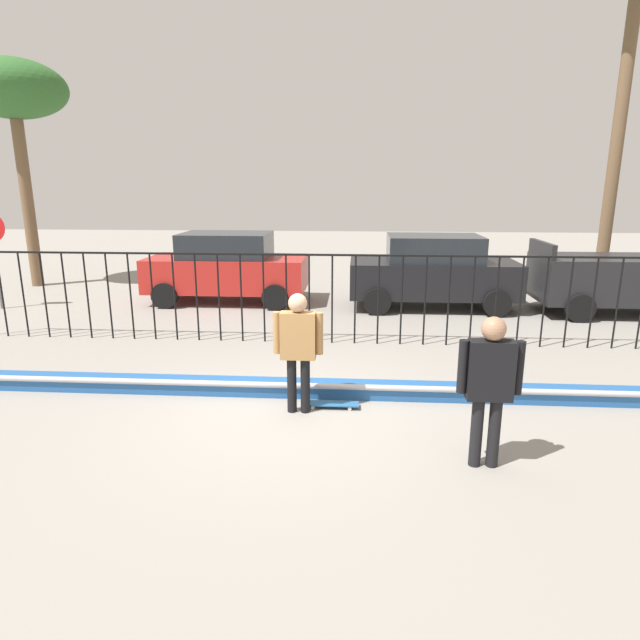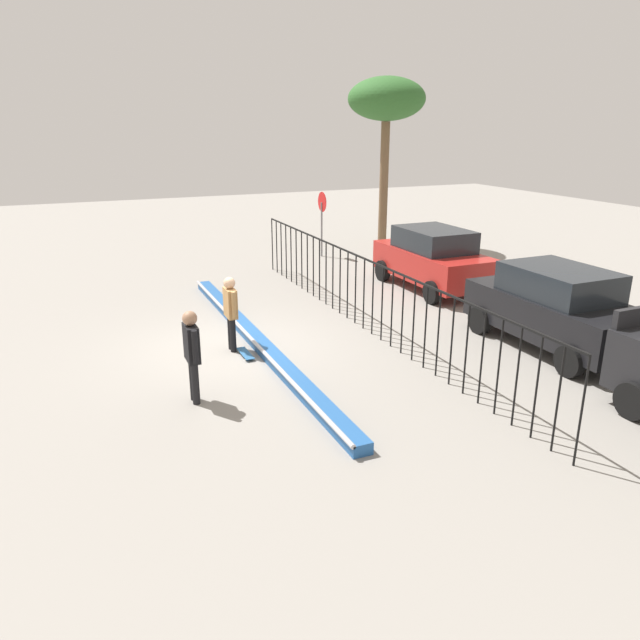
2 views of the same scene
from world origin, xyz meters
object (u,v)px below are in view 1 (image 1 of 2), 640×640
Objects in this scene: skateboarder at (298,342)px; parked_car_red at (227,267)px; parked_car_black at (433,271)px; camera_operator at (490,379)px; palm_tree_short at (13,93)px; skateboard at (331,404)px.

parked_car_red is (-2.77, 7.27, -0.07)m from skateboarder.
skateboarder is 0.40× the size of parked_car_black.
parked_car_black is (0.47, 8.29, -0.10)m from camera_operator.
camera_operator is at bearing -54.92° from skateboarder.
skateboarder is 14.04m from palm_tree_short.
palm_tree_short is at bearing 143.62° from skateboard.
palm_tree_short is at bearing 111.36° from skateboarder.
camera_operator is 0.42× the size of parked_car_red.
parked_car_red is at bearing 86.45° from skateboarder.
skateboarder reaches higher than skateboard.
skateboarder is 2.18× the size of skateboard.
palm_tree_short is at bearing -0.48° from camera_operator.
skateboard is (0.46, 0.17, -0.99)m from skateboarder.
skateboarder is 0.26× the size of palm_tree_short.
parked_car_black is (5.55, -0.35, 0.00)m from parked_car_red.
camera_operator is at bearing -91.32° from parked_car_black.
parked_car_black is at bearing -1.30° from parked_car_red.
skateboarder is at bearing -44.27° from palm_tree_short.
skateboard is 14.61m from palm_tree_short.
parked_car_red is 5.56m from parked_car_black.
skateboarder is at bearing -109.98° from parked_car_black.
parked_car_red is at bearing 120.44° from skateboard.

